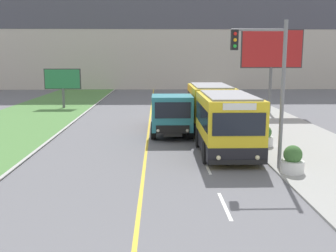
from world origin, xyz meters
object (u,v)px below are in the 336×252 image
Objects in this scene: city_bus at (218,115)px; traffic_light_mast at (268,77)px; billboard_large at (272,51)px; planter_round_third at (242,122)px; dump_truck at (171,115)px; planter_round_second at (265,137)px; planter_round_near at (293,161)px; planter_round_far at (231,111)px; billboard_small at (63,80)px.

traffic_light_mast is at bearing -78.28° from city_bus.
billboard_large is (4.77, 16.22, 1.22)m from traffic_light_mast.
dump_truck is at bearing -162.49° from planter_round_third.
planter_round_second is at bearing -106.79° from billboard_large.
planter_round_near is at bearing -36.00° from traffic_light_mast.
traffic_light_mast is 14.29m from planter_round_far.
billboard_large is at bearing 73.21° from planter_round_second.
planter_round_second is at bearing -32.96° from city_bus.
city_bus is 4.07m from planter_round_third.
planter_round_third is (14.26, -11.70, -2.02)m from billboard_small.
dump_truck reaches higher than planter_round_far.
billboard_large reaches higher than traffic_light_mast.
city_bus reaches higher than planter_round_second.
traffic_light_mast reaches higher than billboard_small.
traffic_light_mast is at bearing -105.17° from planter_round_second.
traffic_light_mast is (3.70, -7.53, 2.67)m from dump_truck.
dump_truck is at bearing 145.00° from planter_round_second.
billboard_large is at bearing 77.28° from planter_round_near.
planter_round_second is at bearing 87.91° from planter_round_near.
dump_truck is 0.99× the size of billboard_large.
planter_round_third is at bearing -117.95° from billboard_large.
city_bus is at bearing -105.61° from planter_round_far.
planter_round_second is 4.85m from planter_round_third.
dump_truck is 6.30× the size of planter_round_second.
planter_round_near is (0.95, -0.69, -3.36)m from traffic_light_mast.
planter_round_near is (4.65, -8.22, -0.69)m from dump_truck.
city_bus is 6.25m from traffic_light_mast.
dump_truck is at bearing -134.28° from billboard_large.
planter_round_far is (0.18, 4.84, 0.01)m from planter_round_third.
billboard_small reaches higher than planter_round_far.
planter_round_third reaches higher than planter_round_second.
billboard_small is (-12.15, 15.05, 1.06)m from city_bus.
dump_truck is at bearing 116.16° from traffic_light_mast.
planter_round_near reaches higher than planter_round_second.
planter_round_far is at bearing 52.61° from dump_truck.
planter_round_second is at bearing 74.83° from traffic_light_mast.
billboard_large is 13.42m from planter_round_second.
dump_truck reaches higher than planter_round_near.
traffic_light_mast is at bearing 144.00° from planter_round_near.
planter_round_second is at bearing -35.00° from dump_truck.
city_bus is at bearing -51.08° from billboard_small.
planter_round_far reaches higher than planter_round_second.
traffic_light_mast is 5.64× the size of planter_round_third.
planter_round_near is at bearing -90.67° from planter_round_far.
billboard_large is 6.29× the size of planter_round_third.
planter_round_far is (2.29, 8.20, -0.94)m from city_bus.
planter_round_near is (14.28, -21.39, -2.00)m from billboard_small.
traffic_light_mast is 5.53× the size of planter_round_far.
traffic_light_mast reaches higher than planter_round_third.
city_bus is at bearing 147.04° from planter_round_second.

